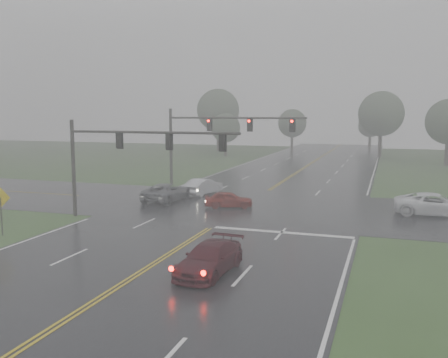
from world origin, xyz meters
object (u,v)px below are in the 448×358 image
(sedan_red, at_px, (229,208))
(pickup_white, at_px, (435,216))
(signal_gantry_far, at_px, (211,132))
(sedan_silver, at_px, (203,195))
(signal_gantry_near, at_px, (121,150))
(car_grey, at_px, (167,201))
(sedan_maroon, at_px, (210,274))

(sedan_red, relative_size, pickup_white, 0.66)
(sedan_red, distance_m, signal_gantry_far, 12.31)
(sedan_silver, relative_size, signal_gantry_near, 0.35)
(sedan_red, xyz_separation_m, signal_gantry_far, (-5.03, 9.91, 5.31))
(car_grey, relative_size, pickup_white, 0.93)
(sedan_maroon, distance_m, car_grey, 18.82)
(sedan_red, bearing_deg, car_grey, 60.66)
(pickup_white, bearing_deg, sedan_red, 95.76)
(sedan_maroon, height_order, signal_gantry_far, signal_gantry_far)
(sedan_silver, height_order, pickup_white, pickup_white)
(pickup_white, distance_m, signal_gantry_near, 22.18)
(sedan_maroon, bearing_deg, sedan_red, 109.09)
(pickup_white, height_order, signal_gantry_far, signal_gantry_far)
(sedan_maroon, xyz_separation_m, signal_gantry_near, (-9.46, 8.81, 4.70))
(sedan_maroon, height_order, sedan_red, sedan_maroon)
(sedan_maroon, bearing_deg, signal_gantry_far, 114.15)
(sedan_silver, xyz_separation_m, car_grey, (-1.69, -3.93, 0.00))
(pickup_white, xyz_separation_m, signal_gantry_far, (-19.66, 8.11, 5.31))
(pickup_white, relative_size, signal_gantry_far, 0.41)
(signal_gantry_near, relative_size, signal_gantry_far, 0.89)
(signal_gantry_far, bearing_deg, sedan_silver, -77.86)
(car_grey, bearing_deg, sedan_maroon, 123.56)
(sedan_silver, bearing_deg, pickup_white, -177.08)
(sedan_silver, distance_m, signal_gantry_near, 12.32)
(sedan_maroon, xyz_separation_m, sedan_red, (-3.96, 15.06, 0.00))
(car_grey, distance_m, signal_gantry_far, 10.30)
(signal_gantry_near, distance_m, signal_gantry_far, 16.18)
(sedan_maroon, relative_size, car_grey, 0.89)
(car_grey, bearing_deg, pickup_white, -175.29)
(sedan_maroon, relative_size, sedan_red, 1.27)
(sedan_red, xyz_separation_m, car_grey, (-5.67, 1.10, 0.00))
(sedan_red, bearing_deg, signal_gantry_far, 8.56)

